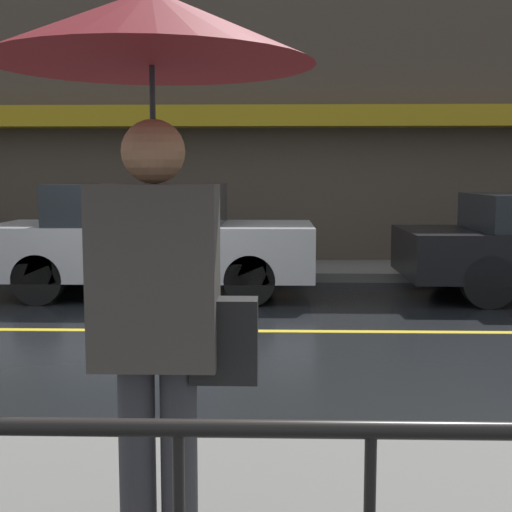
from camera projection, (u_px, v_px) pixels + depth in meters
name	position (u px, v px, depth m)	size (l,w,h in m)	color
ground_plane	(132.00, 331.00, 7.47)	(80.00, 80.00, 0.00)	black
sidewalk_far	(184.00, 270.00, 11.71)	(28.00, 1.75, 0.14)	slate
lane_marking	(132.00, 330.00, 7.47)	(25.20, 0.12, 0.01)	gold
building_storefront	(189.00, 98.00, 12.37)	(28.00, 0.85, 5.94)	#4C4238
pedestrian	(154.00, 111.00, 2.45)	(1.12, 1.12, 2.11)	#333338
car_silver	(150.00, 239.00, 9.61)	(4.28, 1.76, 1.50)	#B2B5BA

